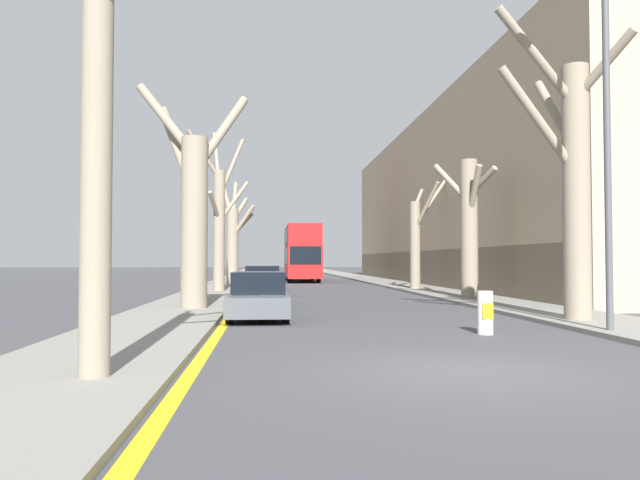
# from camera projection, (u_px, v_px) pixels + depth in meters

# --- Properties ---
(ground_plane) EXTENTS (300.00, 300.00, 0.00)m
(ground_plane) POSITION_uv_depth(u_px,v_px,m) (465.00, 372.00, 9.46)
(ground_plane) COLOR #424247
(sidewalk_left) EXTENTS (3.09, 120.00, 0.12)m
(sidewalk_left) POSITION_uv_depth(u_px,v_px,m) (237.00, 278.00, 58.78)
(sidewalk_left) COLOR gray
(sidewalk_left) RESTS_ON ground
(sidewalk_right) EXTENTS (3.09, 120.00, 0.12)m
(sidewalk_right) POSITION_uv_depth(u_px,v_px,m) (360.00, 278.00, 59.75)
(sidewalk_right) COLOR gray
(sidewalk_right) RESTS_ON ground
(building_facade_right) EXTENTS (10.08, 49.25, 11.72)m
(building_facade_right) POSITION_uv_depth(u_px,v_px,m) (481.00, 203.00, 45.04)
(building_facade_right) COLOR tan
(building_facade_right) RESTS_ON ground
(kerb_line_stripe) EXTENTS (0.24, 120.00, 0.01)m
(kerb_line_stripe) POSITION_uv_depth(u_px,v_px,m) (256.00, 278.00, 58.92)
(kerb_line_stripe) COLOR yellow
(kerb_line_stripe) RESTS_ON ground
(street_tree_left_0) EXTENTS (2.83, 3.03, 9.04)m
(street_tree_left_0) POSITION_uv_depth(u_px,v_px,m) (103.00, 86.00, 8.56)
(street_tree_left_0) COLOR gray
(street_tree_left_0) RESTS_ON ground
(street_tree_left_1) EXTENTS (3.94, 1.95, 7.83)m
(street_tree_left_1) POSITION_uv_depth(u_px,v_px,m) (193.00, 206.00, 20.99)
(street_tree_left_1) COLOR gray
(street_tree_left_1) RESTS_ON ground
(street_tree_left_2) EXTENTS (3.24, 3.47, 8.83)m
(street_tree_left_2) POSITION_uv_depth(u_px,v_px,m) (219.00, 219.00, 32.71)
(street_tree_left_2) COLOR gray
(street_tree_left_2) RESTS_ON ground
(street_tree_left_3) EXTENTS (2.63, 2.69, 7.48)m
(street_tree_left_3) POSITION_uv_depth(u_px,v_px,m) (233.00, 238.00, 44.59)
(street_tree_left_3) COLOR gray
(street_tree_left_3) RESTS_ON ground
(street_tree_right_0) EXTENTS (3.44, 3.27, 8.39)m
(street_tree_right_0) POSITION_uv_depth(u_px,v_px,m) (573.00, 174.00, 16.85)
(street_tree_right_0) COLOR gray
(street_tree_right_0) RESTS_ON ground
(street_tree_right_1) EXTENTS (2.18, 3.79, 5.99)m
(street_tree_right_1) POSITION_uv_depth(u_px,v_px,m) (469.00, 223.00, 26.49)
(street_tree_right_1) COLOR gray
(street_tree_right_1) RESTS_ON ground
(street_tree_right_2) EXTENTS (2.60, 3.41, 6.65)m
(street_tree_right_2) POSITION_uv_depth(u_px,v_px,m) (417.00, 238.00, 35.46)
(street_tree_right_2) COLOR gray
(street_tree_right_2) RESTS_ON ground
(double_decker_bus) EXTENTS (2.61, 10.76, 4.46)m
(double_decker_bus) POSITION_uv_depth(u_px,v_px,m) (302.00, 250.00, 51.02)
(double_decker_bus) COLOR red
(double_decker_bus) RESTS_ON ground
(parked_car_0) EXTENTS (1.73, 4.12, 1.37)m
(parked_car_0) POSITION_uv_depth(u_px,v_px,m) (259.00, 297.00, 18.14)
(parked_car_0) COLOR #4C5156
(parked_car_0) RESTS_ON ground
(parked_car_1) EXTENTS (1.71, 4.48, 1.26)m
(parked_car_1) POSITION_uv_depth(u_px,v_px,m) (261.00, 289.00, 23.54)
(parked_car_1) COLOR #4C5156
(parked_car_1) RESTS_ON ground
(parked_car_2) EXTENTS (1.82, 4.16, 1.44)m
(parked_car_2) POSITION_uv_depth(u_px,v_px,m) (262.00, 282.00, 30.14)
(parked_car_2) COLOR maroon
(parked_car_2) RESTS_ON ground
(parked_car_3) EXTENTS (1.78, 4.32, 1.37)m
(parked_car_3) POSITION_uv_depth(u_px,v_px,m) (263.00, 278.00, 36.45)
(parked_car_3) COLOR #9EA3AD
(parked_car_3) RESTS_ON ground
(lamp_post) EXTENTS (1.40, 0.20, 9.09)m
(lamp_post) POSITION_uv_depth(u_px,v_px,m) (603.00, 116.00, 14.31)
(lamp_post) COLOR #4C4F54
(lamp_post) RESTS_ON ground
(traffic_bollard) EXTENTS (0.35, 0.37, 1.00)m
(traffic_bollard) POSITION_uv_depth(u_px,v_px,m) (485.00, 313.00, 14.35)
(traffic_bollard) COLOR white
(traffic_bollard) RESTS_ON ground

